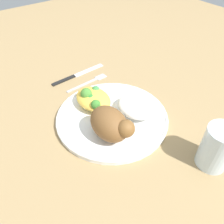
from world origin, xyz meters
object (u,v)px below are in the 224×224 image
Objects in this scene: mac_cheese_with_broccoli at (93,98)px; knife at (74,76)px; rice_pile at (137,105)px; fork at (89,82)px; plate at (112,117)px; roasted_chicken at (111,124)px; water_glass at (217,148)px.

knife is at bearing 167.86° from mac_cheese_with_broccoli.
fork is at bearing -174.73° from rice_pile.
knife is at bearing -160.23° from fork.
rice_pile is (0.03, 0.06, 0.02)m from plate.
rice_pile reaches higher than fork.
roasted_chicken is 0.11m from rice_pile.
plate is 0.23m from knife.
fork is 0.41m from water_glass.
plate is at bearing -13.67° from fork.
mac_cheese_with_broccoli is 0.13m from fork.
rice_pile is (-0.03, 0.10, -0.02)m from roasted_chicken.
mac_cheese_with_broccoli is 0.17m from knife.
plate is at bearing 140.62° from roasted_chicken.
roasted_chicken reaches higher than fork.
plate is 0.08m from roasted_chicken.
mac_cheese_with_broccoli is 0.57× the size of knife.
mac_cheese_with_broccoli is 1.09× the size of water_glass.
mac_cheese_with_broccoli is (-0.06, -0.01, 0.03)m from plate.
knife is (-0.28, 0.06, -0.05)m from roasted_chicken.
mac_cheese_with_broccoli reaches higher than rice_pile.
fork is (-0.22, 0.08, -0.05)m from roasted_chicken.
water_glass reaches higher than fork.
rice_pile is 0.12m from mac_cheese_with_broccoli.
mac_cheese_with_broccoli reaches higher than knife.
fork is 1.45× the size of water_glass.
knife is (-0.23, 0.02, -0.00)m from plate.
fork is at bearing 19.77° from knife.
roasted_chicken is (0.05, -0.04, 0.04)m from plate.
knife is (-0.25, -0.04, -0.03)m from rice_pile.
water_glass reaches higher than plate.
roasted_chicken is 1.16× the size of water_glass.
roasted_chicken is at bearing -13.91° from mac_cheese_with_broccoli.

